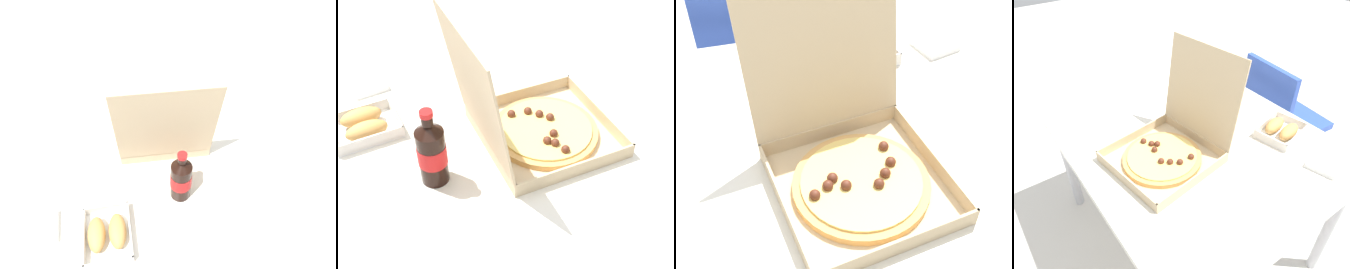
% 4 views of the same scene
% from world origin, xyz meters
% --- Properties ---
extents(dining_table, '(1.24, 0.95, 0.72)m').
position_xyz_m(dining_table, '(0.00, 0.00, 0.64)').
color(dining_table, silver).
rests_on(dining_table, ground_plane).
extents(chair, '(0.44, 0.44, 0.83)m').
position_xyz_m(chair, '(-0.05, 0.71, 0.48)').
color(chair, '#2D4CAD').
rests_on(chair, ground_plane).
extents(pizza_box_open, '(0.41, 0.46, 0.40)m').
position_xyz_m(pizza_box_open, '(0.09, -0.15, 0.77)').
color(pizza_box_open, tan).
rests_on(pizza_box_open, dining_table).
extents(bread_side_box, '(0.18, 0.22, 0.06)m').
position_xyz_m(bread_side_box, '(0.25, 0.31, 0.74)').
color(bread_side_box, white).
rests_on(bread_side_box, dining_table).
extents(cola_bottle, '(0.07, 0.07, 0.22)m').
position_xyz_m(cola_bottle, '(0.02, 0.14, 0.81)').
color(cola_bottle, black).
rests_on(cola_bottle, dining_table).
extents(napkin_pile, '(0.13, 0.13, 0.02)m').
position_xyz_m(napkin_pile, '(0.48, 0.29, 0.73)').
color(napkin_pile, white).
rests_on(napkin_pile, dining_table).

